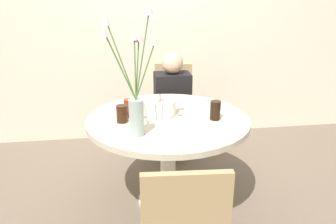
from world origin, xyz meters
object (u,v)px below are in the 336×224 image
Objects in this scene: side_plate at (162,101)px; person_guest at (172,109)px; chair_right_flank at (173,104)px; flower_vase at (135,90)px; drink_glass_1 at (129,108)px; drink_glass_2 at (215,110)px; drink_glass_0 at (122,114)px; birthday_cake at (160,107)px.

side_plate is 0.52m from person_guest.
chair_right_flank is 0.16m from person_guest.
drink_glass_1 is at bearing 96.57° from flower_vase.
side_plate is 0.16× the size of person_guest.
drink_glass_2 is at bearing -54.51° from side_plate.
person_guest is (0.40, 1.06, -0.52)m from flower_vase.
drink_glass_2 is (0.60, -0.15, 0.00)m from drink_glass_1.
drink_glass_0 is at bearing -114.60° from drink_glass_1.
drink_glass_0 is (-0.52, -1.00, 0.28)m from chair_right_flank.
flower_vase is at bearing -68.35° from drink_glass_0.
chair_right_flank is 5.34× the size of side_plate.
person_guest is at bearing 69.44° from flower_vase.
chair_right_flank reaches higher than birthday_cake.
side_plate is at bearing -96.10° from chair_right_flank.
flower_vase is (-0.19, -0.34, 0.24)m from birthday_cake.
birthday_cake is at bearing 3.62° from drink_glass_1.
birthday_cake is at bearing -100.26° from side_plate.
drink_glass_2 is (0.57, 0.18, -0.22)m from flower_vase.
drink_glass_2 is at bearing -71.40° from chair_right_flank.
drink_glass_0 is 0.94× the size of drink_glass_1.
person_guest is at bearing -90.00° from chair_right_flank.
chair_right_flank is 0.66m from side_plate.
side_plate is at bearing 46.74° from drink_glass_1.
drink_glass_1 is at bearing 65.40° from drink_glass_0.
chair_right_flank is 0.85× the size of person_guest.
drink_glass_1 is at bearing 166.17° from drink_glass_2.
side_plate is 0.42m from drink_glass_1.
flower_vase reaches higher than chair_right_flank.
drink_glass_0 is (-0.28, -0.12, 0.01)m from birthday_cake.
birthday_cake is at bearing -105.81° from person_guest.
drink_glass_1 reaches higher than side_plate.
drink_glass_2 is at bearing -23.67° from birthday_cake.
chair_right_flank is at bearing 97.51° from drink_glass_2.
drink_glass_1 is (-0.28, -0.30, 0.06)m from side_plate.
drink_glass_1 is 0.62m from drink_glass_2.
person_guest reaches higher than drink_glass_0.
flower_vase is at bearing -83.43° from drink_glass_1.
chair_right_flank is at bearing 72.81° from side_plate.
drink_glass_2 reaches higher than drink_glass_0.
chair_right_flank is 1.13× the size of flower_vase.
side_plate is 0.53m from drink_glass_0.
drink_glass_1 is (-0.04, 0.33, -0.23)m from flower_vase.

